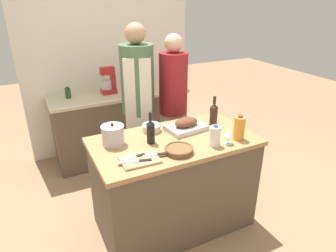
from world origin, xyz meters
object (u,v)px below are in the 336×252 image
object	(u,v)px
person_cook_aproned	(139,100)
roasting_pan	(186,125)
knife_chef	(136,161)
knife_bread	(134,157)
stock_pot	(113,135)
wine_glass_left	(229,134)
juice_jug	(239,128)
milk_jug	(215,136)
person_cook_guest	(173,102)
condiment_bottle_short	(163,83)
wicker_basket	(179,150)
knife_paring	(155,154)
stand_mixer	(108,82)
wine_bottle_green	(214,114)
cutting_board	(140,160)
wine_bottle_dark	(151,131)
condiment_bottle_tall	(68,93)
mixing_bowl	(152,127)

from	to	relation	value
person_cook_aproned	roasting_pan	bearing A→B (deg)	-54.23
roasting_pan	person_cook_aproned	bearing A→B (deg)	104.52
knife_chef	knife_bread	distance (m)	0.06
stock_pot	wine_glass_left	world-z (taller)	stock_pot
juice_jug	milk_jug	distance (m)	0.25
knife_bread	person_cook_guest	size ratio (longest dim) A/B	0.12
knife_chef	condiment_bottle_short	distance (m)	1.88
condiment_bottle_short	person_cook_aproned	world-z (taller)	person_cook_aproned
stock_pot	juice_jug	bearing A→B (deg)	-21.03
wicker_basket	knife_paring	xyz separation A→B (m)	(-0.19, 0.02, -0.01)
wine_glass_left	stand_mixer	xyz separation A→B (m)	(-0.48, 1.81, 0.04)
wicker_basket	juice_jug	bearing A→B (deg)	-1.38
knife_bread	wine_bottle_green	bearing A→B (deg)	17.29
cutting_board	knife_paring	bearing A→B (deg)	0.65
wicker_basket	wine_glass_left	bearing A→B (deg)	-6.21
wicker_basket	person_cook_aproned	xyz separation A→B (m)	(0.07, 1.05, 0.07)
stand_mixer	person_cook_aproned	world-z (taller)	person_cook_aproned
milk_jug	person_cook_aproned	world-z (taller)	person_cook_aproned
knife_paring	knife_bread	world-z (taller)	same
stock_pot	wine_bottle_dark	size ratio (longest dim) A/B	0.70
roasting_pan	condiment_bottle_short	size ratio (longest dim) A/B	1.85
stock_pot	juice_jug	distance (m)	1.05
knife_paring	person_cook_aproned	xyz separation A→B (m)	(0.27, 1.02, 0.08)
cutting_board	stock_pot	size ratio (longest dim) A/B	1.51
condiment_bottle_tall	knife_bread	bearing A→B (deg)	-83.82
cutting_board	knife_paring	distance (m)	0.13
juice_jug	person_cook_aproned	distance (m)	1.17
person_cook_guest	milk_jug	bearing A→B (deg)	-85.76
roasting_pan	wine_bottle_green	bearing A→B (deg)	-1.12
roasting_pan	milk_jug	bearing A→B (deg)	-80.62
roasting_pan	wine_bottle_green	distance (m)	0.30
stock_pot	juice_jug	xyz separation A→B (m)	(0.98, -0.38, 0.02)
cutting_board	stock_pot	distance (m)	0.36
mixing_bowl	person_cook_guest	distance (m)	0.73
milk_jug	condiment_bottle_tall	world-z (taller)	milk_jug
condiment_bottle_short	person_cook_aproned	bearing A→B (deg)	-134.94
knife_chef	condiment_bottle_tall	world-z (taller)	condiment_bottle_tall
cutting_board	knife_bread	distance (m)	0.05
wicker_basket	knife_bread	bearing A→B (deg)	170.99
milk_jug	wine_glass_left	xyz separation A→B (m)	(0.12, -0.02, 0.00)
stand_mixer	condiment_bottle_short	size ratio (longest dim) A/B	1.65
wine_bottle_green	knife_paring	world-z (taller)	wine_bottle_green
wicker_basket	mixing_bowl	distance (m)	0.46
wicker_basket	wine_bottle_green	xyz separation A→B (m)	(0.55, 0.33, 0.08)
mixing_bowl	wine_bottle_dark	size ratio (longest dim) A/B	0.63
condiment_bottle_tall	person_cook_guest	size ratio (longest dim) A/B	0.08
milk_jug	wine_bottle_dark	size ratio (longest dim) A/B	0.68
stock_pot	wine_bottle_dark	distance (m)	0.31
wine_bottle_dark	condiment_bottle_tall	xyz separation A→B (m)	(-0.41, 1.54, -0.06)
roasting_pan	condiment_bottle_short	world-z (taller)	condiment_bottle_short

